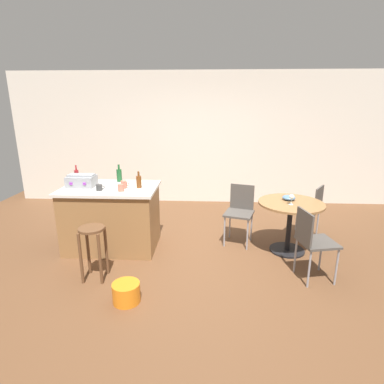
{
  "coord_description": "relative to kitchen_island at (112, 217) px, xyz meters",
  "views": [
    {
      "loc": [
        0.12,
        -3.84,
        2.05
      ],
      "look_at": [
        -0.1,
        0.34,
        0.86
      ],
      "focal_mm": 28.92,
      "sensor_mm": 36.0,
      "label": 1
    }
  ],
  "objects": [
    {
      "name": "ground_plane",
      "position": [
        1.27,
        -0.32,
        -0.46
      ],
      "size": [
        8.8,
        8.8,
        0.0
      ],
      "primitive_type": "plane",
      "color": "brown"
    },
    {
      "name": "back_wall",
      "position": [
        1.27,
        2.35,
        0.89
      ],
      "size": [
        8.0,
        0.1,
        2.7
      ],
      "primitive_type": "cube",
      "color": "beige",
      "rests_on": "ground_plane"
    },
    {
      "name": "kitchen_island",
      "position": [
        0.0,
        0.0,
        0.0
      ],
      "size": [
        1.33,
        0.87,
        0.92
      ],
      "color": "olive",
      "rests_on": "ground_plane"
    },
    {
      "name": "wooden_stool",
      "position": [
        0.03,
        -0.87,
        0.01
      ],
      "size": [
        0.3,
        0.3,
        0.66
      ],
      "color": "brown",
      "rests_on": "ground_plane"
    },
    {
      "name": "dining_table",
      "position": [
        2.55,
        -0.01,
        0.1
      ],
      "size": [
        0.9,
        0.9,
        0.74
      ],
      "color": "black",
      "rests_on": "ground_plane"
    },
    {
      "name": "folding_chair_near",
      "position": [
        1.88,
        0.28,
        0.06
      ],
      "size": [
        0.5,
        0.5,
        0.88
      ],
      "color": "#47423D",
      "rests_on": "ground_plane"
    },
    {
      "name": "folding_chair_far",
      "position": [
        2.63,
        -0.75,
        0.06
      ],
      "size": [
        0.47,
        0.47,
        0.88
      ],
      "color": "#47423D",
      "rests_on": "ground_plane"
    },
    {
      "name": "folding_chair_left",
      "position": [
        2.99,
        0.51,
        0.03
      ],
      "size": [
        0.56,
        0.56,
        0.85
      ],
      "color": "#47423D",
      "rests_on": "ground_plane"
    },
    {
      "name": "toolbox",
      "position": [
        -0.4,
        0.01,
        0.54
      ],
      "size": [
        0.38,
        0.28,
        0.18
      ],
      "color": "gray",
      "rests_on": "kitchen_island"
    },
    {
      "name": "bottle_0",
      "position": [
        0.05,
        0.33,
        0.56
      ],
      "size": [
        0.08,
        0.08,
        0.26
      ],
      "color": "#194C23",
      "rests_on": "kitchen_island"
    },
    {
      "name": "bottle_1",
      "position": [
        0.43,
        -0.02,
        0.55
      ],
      "size": [
        0.07,
        0.07,
        0.23
      ],
      "color": "#603314",
      "rests_on": "kitchen_island"
    },
    {
      "name": "bottle_2",
      "position": [
        -0.55,
        0.21,
        0.56
      ],
      "size": [
        0.06,
        0.06,
        0.27
      ],
      "color": "maroon",
      "rests_on": "kitchen_island"
    },
    {
      "name": "cup_0",
      "position": [
        -0.08,
        -0.19,
        0.5
      ],
      "size": [
        0.12,
        0.08,
        0.08
      ],
      "color": "#383838",
      "rests_on": "kitchen_island"
    },
    {
      "name": "cup_1",
      "position": [
        0.22,
        -0.21,
        0.51
      ],
      "size": [
        0.12,
        0.08,
        0.1
      ],
      "color": "#DB6651",
      "rests_on": "kitchen_island"
    },
    {
      "name": "cup_2",
      "position": [
        0.22,
        -0.05,
        0.51
      ],
      "size": [
        0.12,
        0.08,
        0.1
      ],
      "color": "#DB6651",
      "rests_on": "kitchen_island"
    },
    {
      "name": "wine_glass",
      "position": [
        2.52,
        -0.1,
        0.38
      ],
      "size": [
        0.07,
        0.07,
        0.14
      ],
      "color": "silver",
      "rests_on": "dining_table"
    },
    {
      "name": "serving_bowl",
      "position": [
        2.54,
        0.1,
        0.31
      ],
      "size": [
        0.18,
        0.18,
        0.07
      ],
      "primitive_type": "ellipsoid",
      "color": "#4C7099",
      "rests_on": "dining_table"
    },
    {
      "name": "plastic_bucket",
      "position": [
        0.53,
        -1.31,
        -0.36
      ],
      "size": [
        0.3,
        0.3,
        0.22
      ],
      "primitive_type": "cylinder",
      "color": "orange",
      "rests_on": "ground_plane"
    }
  ]
}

